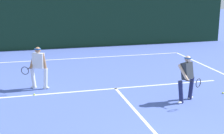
# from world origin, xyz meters

# --- Properties ---
(court_line_baseline_far) EXTENTS (10.19, 0.10, 0.01)m
(court_line_baseline_far) POSITION_xyz_m (0.00, 11.79, 0.00)
(court_line_baseline_far) COLOR white
(court_line_baseline_far) RESTS_ON ground_plane
(court_line_service) EXTENTS (8.30, 0.10, 0.01)m
(court_line_service) POSITION_xyz_m (0.00, 6.33, 0.00)
(court_line_service) COLOR white
(court_line_service) RESTS_ON ground_plane
(court_line_centre) EXTENTS (0.10, 6.40, 0.01)m
(court_line_centre) POSITION_xyz_m (0.00, 3.20, 0.00)
(court_line_centre) COLOR white
(court_line_centre) RESTS_ON ground_plane
(player_near) EXTENTS (0.83, 1.01, 1.56)m
(player_near) POSITION_xyz_m (1.91, 4.41, 0.85)
(player_near) COLOR #1E234C
(player_near) RESTS_ON ground_plane
(player_far) EXTENTS (1.00, 0.83, 1.59)m
(player_far) POSITION_xyz_m (-2.77, 7.05, 0.87)
(player_far) COLOR silver
(player_far) RESTS_ON ground_plane
(tennis_ball) EXTENTS (0.07, 0.07, 0.07)m
(tennis_ball) POSITION_xyz_m (3.56, 4.77, 0.03)
(tennis_ball) COLOR #D1E033
(tennis_ball) RESTS_ON ground_plane
(tennis_ball_extra) EXTENTS (0.07, 0.07, 0.07)m
(tennis_ball_extra) POSITION_xyz_m (-2.99, 6.32, 0.03)
(tennis_ball_extra) COLOR #D1E033
(tennis_ball_extra) RESTS_ON ground_plane
(back_fence_windscreen) EXTENTS (19.18, 0.12, 3.49)m
(back_fence_windscreen) POSITION_xyz_m (0.00, 14.82, 1.74)
(back_fence_windscreen) COLOR black
(back_fence_windscreen) RESTS_ON ground_plane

